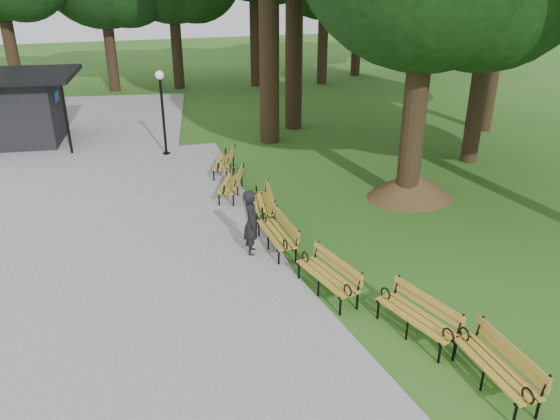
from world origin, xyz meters
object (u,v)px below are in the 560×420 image
object	(u,v)px
bench_3	(276,234)
bench_4	(261,204)
bench_1	(416,317)
lamp_post	(161,96)
bench_0	(495,367)
person	(252,223)
bench_5	(231,184)
bench_2	(327,277)
bench_6	(224,162)
dirt_mound	(411,184)
kiosk	(13,109)

from	to	relation	value
bench_3	bench_4	size ratio (longest dim) A/B	1.00
bench_1	bench_3	world-z (taller)	same
lamp_post	bench_0	distance (m)	15.37
person	bench_5	bearing A→B (deg)	10.57
bench_2	bench_6	world-z (taller)	same
lamp_post	bench_4	size ratio (longest dim) A/B	1.71
bench_2	bench_0	bearing A→B (deg)	11.43
lamp_post	dirt_mound	xyz separation A→B (m)	(6.81, -6.76, -1.87)
bench_1	bench_4	world-z (taller)	same
bench_6	dirt_mound	bearing A→B (deg)	73.75
bench_0	bench_5	bearing A→B (deg)	-166.68
person	lamp_post	size ratio (longest dim) A/B	0.53
bench_3	bench_0	bearing A→B (deg)	17.23
bench_1	person	bearing A→B (deg)	-168.43
bench_3	bench_6	xyz separation A→B (m)	(-0.03, 6.02, 0.00)
kiosk	bench_0	size ratio (longest dim) A/B	2.43
kiosk	dirt_mound	bearing A→B (deg)	-32.28
lamp_post	bench_2	world-z (taller)	lamp_post
person	dirt_mound	size ratio (longest dim) A/B	0.74
bench_5	bench_3	bearing A→B (deg)	27.64
bench_3	dirt_mound	bearing A→B (deg)	110.74
dirt_mound	bench_1	size ratio (longest dim) A/B	1.23
kiosk	bench_5	distance (m)	11.09
bench_5	dirt_mound	bearing A→B (deg)	94.77
bench_1	bench_0	bearing A→B (deg)	1.55
dirt_mound	bench_6	distance (m)	6.49
person	bench_2	world-z (taller)	person
dirt_mound	bench_5	world-z (taller)	dirt_mound
bench_2	dirt_mound	bearing A→B (deg)	121.36
bench_0	bench_6	size ratio (longest dim) A/B	1.00
bench_4	bench_6	xyz separation A→B (m)	(-0.21, 3.99, 0.00)
person	bench_2	size ratio (longest dim) A/B	0.91
dirt_mound	bench_6	xyz separation A→B (m)	(-5.13, 3.97, -0.02)
bench_0	bench_2	bearing A→B (deg)	-156.40
dirt_mound	bench_4	bearing A→B (deg)	-179.70
person	lamp_post	bearing A→B (deg)	22.75
person	bench_6	size ratio (longest dim) A/B	0.91
kiosk	bench_4	size ratio (longest dim) A/B	2.43
bench_6	kiosk	bearing A→B (deg)	-109.48
bench_2	bench_3	xyz separation A→B (m)	(-0.42, 2.35, 0.00)
bench_1	bench_2	world-z (taller)	same
kiosk	bench_1	xyz separation A→B (m)	(8.84, -16.65, -1.01)
bench_0	bench_1	size ratio (longest dim) A/B	1.00
lamp_post	bench_3	distance (m)	9.17
lamp_post	bench_6	world-z (taller)	lamp_post
person	bench_5	distance (m)	3.92
bench_2	bench_3	bearing A→B (deg)	178.33
kiosk	bench_4	bearing A→B (deg)	-46.58
bench_1	bench_2	size ratio (longest dim) A/B	1.00
dirt_mound	bench_3	xyz separation A→B (m)	(-5.10, -2.05, -0.02)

